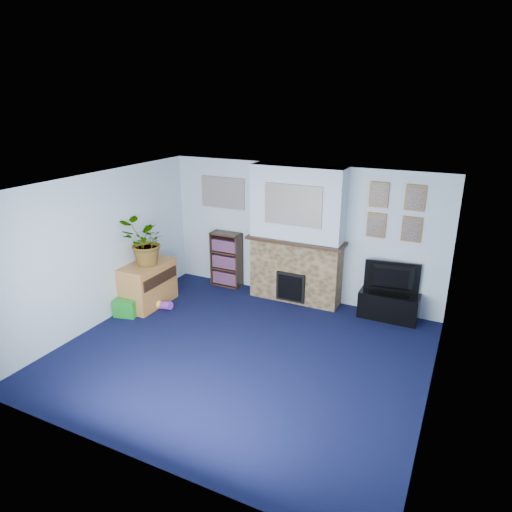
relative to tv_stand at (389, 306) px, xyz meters
The scene contains 26 objects.
floor 2.63m from the tv_stand, 129.16° to the right, with size 5.00×4.50×0.01m, color black.
ceiling 3.40m from the tv_stand, 129.16° to the right, with size 5.00×4.50×0.01m, color white.
wall_back 1.93m from the tv_stand, behind, with size 5.00×0.04×2.40m, color silver.
wall_front 4.69m from the tv_stand, 111.12° to the right, with size 5.00×0.04×2.40m, color silver.
wall_left 4.72m from the tv_stand, 153.95° to the right, with size 0.04×4.50×2.40m, color silver.
wall_right 2.41m from the tv_stand, 67.36° to the right, with size 0.04×4.50×2.40m, color silver.
chimney_breast 1.91m from the tv_stand, behind, with size 1.72×0.50×2.40m.
collage_main 2.28m from the tv_stand, behind, with size 1.00×0.03×0.68m, color gray.
collage_left 3.57m from the tv_stand, behind, with size 0.90×0.03×0.58m, color gray.
portrait_tl 1.82m from the tv_stand, 150.49° to the left, with size 0.30×0.03×0.40m, color brown.
portrait_tr 1.80m from the tv_stand, 45.47° to the left, with size 0.30×0.03×0.40m, color brown.
portrait_bl 1.34m from the tv_stand, 150.49° to the left, with size 0.30×0.03×0.40m, color brown.
portrait_br 1.31m from the tv_stand, 45.47° to the left, with size 0.30×0.03×0.40m, color brown.
tv_stand is the anchor object (origin of this frame).
television 0.48m from the tv_stand, 90.00° to the left, with size 0.87×0.11×0.50m, color black.
bookshelf 3.09m from the tv_stand, behind, with size 0.58×0.28×1.05m.
sideboard 4.10m from the tv_stand, 161.72° to the right, with size 0.54×0.98×0.76m, color #B37639.
potted_plant 4.18m from the tv_stand, 160.83° to the right, with size 0.72×0.62×0.80m, color #26661E.
mantel_clock 1.98m from the tv_stand, behind, with size 0.11×0.06×0.15m, color gold.
mantel_candle 1.66m from the tv_stand, behind, with size 0.05×0.05×0.17m, color #B2BFC6.
mantel_teddy 2.42m from the tv_stand, behind, with size 0.13×0.13×0.13m, color gray.
mantel_can 1.43m from the tv_stand, behind, with size 0.06×0.06×0.12m, color blue.
green_crate 4.34m from the tv_stand, 155.59° to the right, with size 0.37×0.29×0.29m, color #198C26.
toy_ball 3.89m from the tv_stand, 159.44° to the right, with size 0.16×0.16×0.16m, color yellow.
toy_block 4.07m from the tv_stand, 159.84° to the right, with size 0.18×0.18×0.22m, color blue.
toy_tube 3.79m from the tv_stand, 159.25° to the right, with size 0.14×0.14×0.31m, color purple.
Camera 1 is at (2.66, -5.02, 3.47)m, focal length 32.00 mm.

